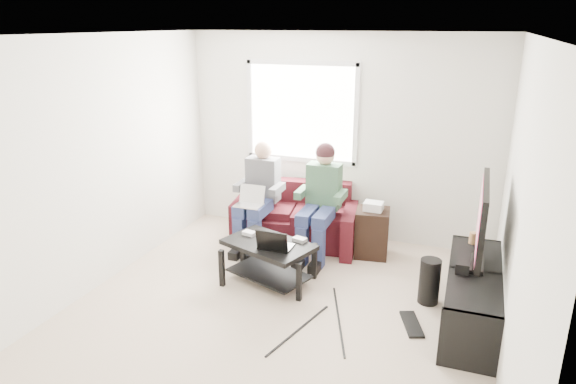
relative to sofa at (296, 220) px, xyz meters
The scene contains 26 objects.
floor 1.88m from the sofa, 76.92° to the right, with size 4.50×4.50×0.00m, color beige.
ceiling 2.97m from the sofa, 76.92° to the right, with size 4.50×4.50×0.00m, color white.
wall_back 1.18m from the sofa, 45.96° to the left, with size 4.50×4.50×0.00m, color silver.
wall_front 4.21m from the sofa, 84.08° to the right, with size 4.50×4.50×0.00m, color silver.
wall_left 2.61m from the sofa, 131.03° to the right, with size 4.50×4.50×0.00m, color silver.
wall_right 3.19m from the sofa, 36.84° to the right, with size 4.50×4.50×0.00m, color silver.
window 1.38m from the sofa, 100.63° to the left, with size 1.48×0.04×1.28m.
sofa is the anchor object (origin of this frame).
person_left 0.63m from the sofa, 147.76° to the right, with size 0.40×0.70×1.30m.
person_right 0.67m from the sofa, 30.20° to the right, with size 0.40×0.71×1.34m.
laptop_silver 0.76m from the sofa, 127.35° to the right, with size 0.32×0.22×0.24m, color silver, non-canonical shape.
coffee_table 1.16m from the sofa, 84.64° to the right, with size 1.07×0.84×0.47m.
laptop_black 1.29m from the sofa, 79.51° to the right, with size 0.34×0.24×0.24m, color black, non-canonical shape.
controller_a 1.07m from the sofa, 99.46° to the right, with size 0.14×0.09×0.04m, color silver.
controller_b 0.99m from the sofa, 89.52° to the right, with size 0.14×0.09×0.04m, color black.
controller_c 1.10m from the sofa, 67.84° to the right, with size 0.14×0.09×0.04m, color gray.
tv_stand 2.50m from the sofa, 28.62° to the right, with size 0.50×1.60×0.53m.
tv 2.55m from the sofa, 26.60° to the right, with size 0.12×1.10×0.81m.
soundbar 2.36m from the sofa, 27.88° to the right, with size 0.12×0.50×0.10m, color black.
drink_cup 2.24m from the sofa, 14.81° to the right, with size 0.08×0.08×0.12m, color #AC794A.
console_white 2.71m from the sofa, 36.07° to the right, with size 0.30×0.22×0.06m, color silver.
console_grey 2.37m from the sofa, 22.24° to the right, with size 0.34×0.26×0.08m, color gray.
console_black 2.52m from the sofa, 29.62° to the right, with size 0.38×0.30×0.07m, color black.
subwoofer 2.03m from the sofa, 28.86° to the right, with size 0.21×0.21×0.47m, color black.
keyboard_floor 2.25m from the sofa, 40.98° to the right, with size 0.14×0.43×0.02m, color black.
end_table 1.01m from the sofa, ahead, with size 0.39×0.39×0.68m.
Camera 1 is at (1.64, -3.96, 2.70)m, focal length 32.00 mm.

